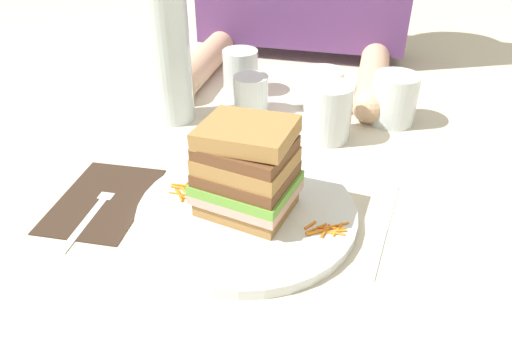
{
  "coord_description": "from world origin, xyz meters",
  "views": [
    {
      "loc": [
        0.13,
        -0.5,
        0.4
      ],
      "look_at": [
        0.0,
        0.0,
        0.05
      ],
      "focal_mm": 33.64,
      "sensor_mm": 36.0,
      "label": 1
    }
  ],
  "objects": [
    {
      "name": "knife",
      "position": [
        0.17,
        -0.01,
        0.0
      ],
      "size": [
        0.04,
        0.2,
        0.0
      ],
      "color": "silver",
      "rests_on": "ground_plane"
    },
    {
      "name": "ground_plane",
      "position": [
        0.0,
        0.0,
        0.0
      ],
      "size": [
        3.0,
        3.0,
        0.0
      ],
      "primitive_type": "plane",
      "color": "beige"
    },
    {
      "name": "carrot_shred_9",
      "position": [
        0.12,
        -0.04,
        0.02
      ],
      "size": [
        0.01,
        0.03,
        0.0
      ],
      "primitive_type": "cylinder",
      "rotation": [
        0.0,
        1.57,
        4.41
      ],
      "color": "orange",
      "rests_on": "main_plate"
    },
    {
      "name": "empty_tumbler_2",
      "position": [
        -0.07,
        0.28,
        0.04
      ],
      "size": [
        0.06,
        0.06,
        0.07
      ],
      "primitive_type": "cylinder",
      "color": "silver",
      "rests_on": "ground_plane"
    },
    {
      "name": "carrot_shred_0",
      "position": [
        -0.1,
        -0.01,
        0.02
      ],
      "size": [
        0.02,
        0.01,
        0.0
      ],
      "primitive_type": "cylinder",
      "rotation": [
        0.0,
        1.57,
        6.2
      ],
      "color": "orange",
      "rests_on": "main_plate"
    },
    {
      "name": "carrot_shred_3",
      "position": [
        -0.1,
        -0.02,
        0.02
      ],
      "size": [
        0.02,
        0.0,
        0.0
      ],
      "primitive_type": "cylinder",
      "rotation": [
        0.0,
        1.57,
        0.01
      ],
      "color": "orange",
      "rests_on": "main_plate"
    },
    {
      "name": "empty_tumbler_0",
      "position": [
        0.05,
        0.32,
        0.04
      ],
      "size": [
        0.07,
        0.07,
        0.08
      ],
      "primitive_type": "cylinder",
      "color": "silver",
      "rests_on": "ground_plane"
    },
    {
      "name": "carrot_shred_13",
      "position": [
        0.12,
        -0.05,
        0.02
      ],
      "size": [
        0.03,
        0.01,
        0.0
      ],
      "primitive_type": "cylinder",
      "rotation": [
        0.0,
        1.57,
        0.36
      ],
      "color": "orange",
      "rests_on": "main_plate"
    },
    {
      "name": "carrot_shred_8",
      "position": [
        0.09,
        -0.05,
        0.02
      ],
      "size": [
        0.02,
        0.02,
        0.0
      ],
      "primitive_type": "cylinder",
      "rotation": [
        0.0,
        1.57,
        0.82
      ],
      "color": "orange",
      "rests_on": "main_plate"
    },
    {
      "name": "water_bottle",
      "position": [
        -0.2,
        0.22,
        0.13
      ],
      "size": [
        0.07,
        0.07,
        0.3
      ],
      "color": "silver",
      "rests_on": "ground_plane"
    },
    {
      "name": "carrot_shred_10",
      "position": [
        0.11,
        -0.05,
        0.02
      ],
      "size": [
        0.01,
        0.03,
        0.0
      ],
      "primitive_type": "cylinder",
      "rotation": [
        0.0,
        1.57,
        1.32
      ],
      "color": "orange",
      "rests_on": "main_plate"
    },
    {
      "name": "juice_glass",
      "position": [
        0.07,
        0.21,
        0.04
      ],
      "size": [
        0.08,
        0.08,
        0.09
      ],
      "color": "white",
      "rests_on": "ground_plane"
    },
    {
      "name": "sandwich",
      "position": [
        0.0,
        -0.03,
        0.07
      ],
      "size": [
        0.14,
        0.12,
        0.12
      ],
      "color": "#A87A42",
      "rests_on": "main_plate"
    },
    {
      "name": "carrot_shred_2",
      "position": [
        -0.09,
        -0.02,
        0.02
      ],
      "size": [
        0.02,
        0.02,
        0.0
      ],
      "primitive_type": "cylinder",
      "rotation": [
        0.0,
        1.57,
        5.3
      ],
      "color": "orange",
      "rests_on": "main_plate"
    },
    {
      "name": "carrot_shred_4",
      "position": [
        -0.09,
        -0.02,
        0.02
      ],
      "size": [
        0.02,
        0.02,
        0.0
      ],
      "primitive_type": "cylinder",
      "rotation": [
        0.0,
        1.57,
        5.6
      ],
      "color": "orange",
      "rests_on": "main_plate"
    },
    {
      "name": "carrot_shred_7",
      "position": [
        0.1,
        -0.05,
        0.02
      ],
      "size": [
        0.03,
        0.02,
        0.0
      ],
      "primitive_type": "cylinder",
      "rotation": [
        0.0,
        1.57,
        0.57
      ],
      "color": "orange",
      "rests_on": "main_plate"
    },
    {
      "name": "carrot_shred_5",
      "position": [
        -0.09,
        -0.01,
        0.02
      ],
      "size": [
        0.02,
        0.02,
        0.0
      ],
      "primitive_type": "cylinder",
      "rotation": [
        0.0,
        1.57,
        5.55
      ],
      "color": "orange",
      "rests_on": "main_plate"
    },
    {
      "name": "main_plate",
      "position": [
        0.0,
        -0.03,
        0.01
      ],
      "size": [
        0.29,
        0.29,
        0.01
      ],
      "primitive_type": "cylinder",
      "color": "white",
      "rests_on": "ground_plane"
    },
    {
      "name": "empty_tumbler_3",
      "position": [
        -0.12,
        0.36,
        0.04
      ],
      "size": [
        0.07,
        0.07,
        0.09
      ],
      "primitive_type": "cylinder",
      "color": "silver",
      "rests_on": "ground_plane"
    },
    {
      "name": "fork",
      "position": [
        -0.2,
        -0.06,
        0.0
      ],
      "size": [
        0.02,
        0.17,
        0.0
      ],
      "color": "silver",
      "rests_on": "napkin_dark"
    },
    {
      "name": "napkin_dark",
      "position": [
        -0.2,
        -0.04,
        0.0
      ],
      "size": [
        0.13,
        0.18,
        0.0
      ],
      "primitive_type": "cube",
      "rotation": [
        0.0,
        0.0,
        0.05
      ],
      "color": "#38281E",
      "rests_on": "ground_plane"
    },
    {
      "name": "carrot_shred_12",
      "position": [
        0.09,
        -0.04,
        0.02
      ],
      "size": [
        0.01,
        0.02,
        0.0
      ],
      "primitive_type": "cylinder",
      "rotation": [
        0.0,
        1.57,
        4.15
      ],
      "color": "orange",
      "rests_on": "main_plate"
    },
    {
      "name": "carrot_shred_14",
      "position": [
        0.11,
        -0.04,
        0.02
      ],
      "size": [
        0.03,
        0.01,
        0.0
      ],
      "primitive_type": "cylinder",
      "rotation": [
        0.0,
        1.57,
        3.32
      ],
      "color": "orange",
      "rests_on": "main_plate"
    },
    {
      "name": "empty_tumbler_1",
      "position": [
        0.18,
        0.3,
        0.04
      ],
      "size": [
        0.08,
        0.08,
        0.09
      ],
      "primitive_type": "cylinder",
      "color": "silver",
      "rests_on": "ground_plane"
    },
    {
      "name": "carrot_shred_15",
      "position": [
        0.11,
        -0.05,
        0.02
      ],
      "size": [
        0.03,
        0.0,
        0.0
      ],
      "primitive_type": "cylinder",
      "rotation": [
        0.0,
        1.57,
        3.17
      ],
      "color": "orange",
      "rests_on": "main_plate"
    },
    {
      "name": "carrot_shred_6",
      "position": [
        -0.1,
        0.0,
        0.02
      ],
      "size": [
        0.03,
        0.01,
        0.0
      ],
      "primitive_type": "cylinder",
      "rotation": [
        0.0,
        1.57,
        3.22
      ],
      "color": "orange",
      "rests_on": "main_plate"
    },
    {
      "name": "carrot_shred_11",
      "position": [
        0.12,
        -0.03,
        0.02
      ],
      "size": [
        0.03,
        0.02,
        0.0
      ],
      "primitive_type": "cylinder",
      "rotation": [
        0.0,
        1.57,
        0.57
      ],
      "color": "orange",
      "rests_on": "main_plate"
    },
    {
      "name": "carrot_shred_1",
      "position": [
        -0.09,
        0.01,
        0.02
      ],
      "size": [
        0.01,
        0.03,
        0.0
      ],
      "primitive_type": "cylinder",
      "rotation": [
        0.0,
        1.57,
        4.57
      ],
      "color": "orange",
      "rests_on": "main_plate"
    }
  ]
}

